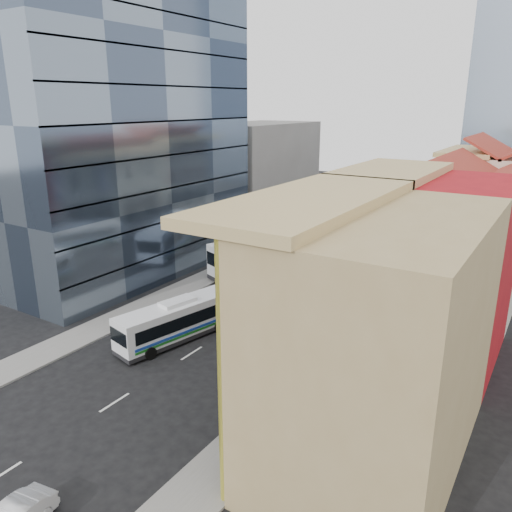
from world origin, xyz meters
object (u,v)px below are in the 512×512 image
Objects in this scene: bus_right at (342,290)px; shophouse_tan at (380,341)px; bus_left_far at (268,253)px; bus_left_near at (178,319)px; office_tower at (121,120)px.

shophouse_tan is at bearing -82.85° from bus_right.
shophouse_tan is 18.73m from bus_right.
bus_left_far is 1.31× the size of bus_right.
bus_left_far is 10.98m from bus_right.
bus_left_far is (-2.31, 16.46, 0.48)m from bus_left_near.
bus_right is at bearing 5.30° from office_tower.
bus_right is (-8.50, 16.09, -4.44)m from shophouse_tan.
office_tower is 26.29m from bus_right.
bus_left_far is at bearing 28.02° from office_tower.
bus_left_far is at bearing 134.59° from bus_right.
bus_right is at bearing 117.85° from shophouse_tan.
office_tower reaches higher than shophouse_tan.
office_tower is at bearing 159.52° from bus_left_near.
bus_left_near and bus_right have the same top height.
bus_left_far is (12.54, 6.67, -12.96)m from office_tower.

